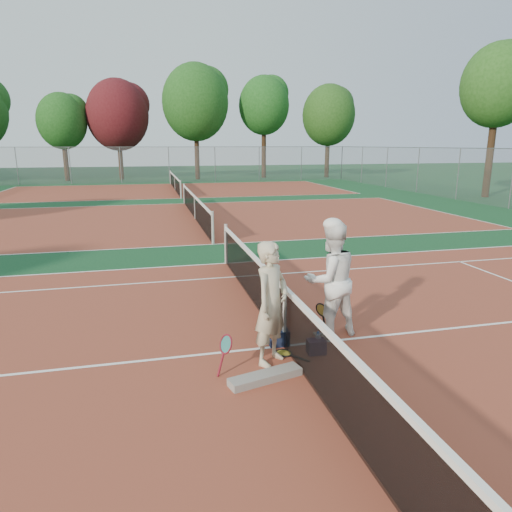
{
  "coord_description": "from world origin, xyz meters",
  "views": [
    {
      "loc": [
        -2.06,
        -6.58,
        3.21
      ],
      "look_at": [
        0.0,
        1.96,
        1.05
      ],
      "focal_mm": 32.0,
      "sensor_mm": 36.0,
      "label": 1
    }
  ],
  "objects_px": {
    "racket_red": "(226,354)",
    "sports_bag_navy": "(279,338)",
    "player_a": "(271,303)",
    "sports_bag_purple": "(316,347)",
    "racket_spare": "(284,353)",
    "player_b": "(331,280)",
    "racket_black_held": "(322,319)",
    "net_main": "(285,317)",
    "water_bottle": "(318,343)"
  },
  "relations": [
    {
      "from": "racket_spare",
      "to": "net_main",
      "type": "bearing_deg",
      "value": -56.39
    },
    {
      "from": "player_a",
      "to": "racket_red",
      "type": "height_order",
      "value": "player_a"
    },
    {
      "from": "racket_red",
      "to": "sports_bag_purple",
      "type": "relative_size",
      "value": 2.02
    },
    {
      "from": "sports_bag_navy",
      "to": "racket_red",
      "type": "bearing_deg",
      "value": -144.02
    },
    {
      "from": "racket_spare",
      "to": "sports_bag_purple",
      "type": "relative_size",
      "value": 2.11
    },
    {
      "from": "player_b",
      "to": "racket_spare",
      "type": "height_order",
      "value": "player_b"
    },
    {
      "from": "player_a",
      "to": "player_b",
      "type": "height_order",
      "value": "player_b"
    },
    {
      "from": "racket_black_held",
      "to": "water_bottle",
      "type": "relative_size",
      "value": 1.92
    },
    {
      "from": "player_a",
      "to": "racket_red",
      "type": "bearing_deg",
      "value": 152.05
    },
    {
      "from": "player_b",
      "to": "racket_red",
      "type": "height_order",
      "value": "player_b"
    },
    {
      "from": "racket_red",
      "to": "water_bottle",
      "type": "xyz_separation_m",
      "value": [
        1.53,
        0.35,
        -0.14
      ]
    },
    {
      "from": "player_a",
      "to": "sports_bag_purple",
      "type": "xyz_separation_m",
      "value": [
        0.76,
        0.09,
        -0.82
      ]
    },
    {
      "from": "racket_spare",
      "to": "racket_black_held",
      "type": "bearing_deg",
      "value": -94.46
    },
    {
      "from": "net_main",
      "to": "water_bottle",
      "type": "distance_m",
      "value": 0.66
    },
    {
      "from": "racket_black_held",
      "to": "racket_spare",
      "type": "relative_size",
      "value": 0.96
    },
    {
      "from": "player_a",
      "to": "sports_bag_purple",
      "type": "distance_m",
      "value": 1.12
    },
    {
      "from": "racket_spare",
      "to": "player_a",
      "type": "bearing_deg",
      "value": 87.96
    },
    {
      "from": "net_main",
      "to": "racket_black_held",
      "type": "xyz_separation_m",
      "value": [
        0.76,
        0.31,
        -0.22
      ]
    },
    {
      "from": "net_main",
      "to": "sports_bag_purple",
      "type": "bearing_deg",
      "value": -42.04
    },
    {
      "from": "player_b",
      "to": "water_bottle",
      "type": "relative_size",
      "value": 6.59
    },
    {
      "from": "racket_spare",
      "to": "sports_bag_navy",
      "type": "bearing_deg",
      "value": -41.54
    },
    {
      "from": "racket_black_held",
      "to": "sports_bag_navy",
      "type": "height_order",
      "value": "racket_black_held"
    },
    {
      "from": "sports_bag_navy",
      "to": "sports_bag_purple",
      "type": "distance_m",
      "value": 0.65
    },
    {
      "from": "sports_bag_purple",
      "to": "sports_bag_navy",
      "type": "bearing_deg",
      "value": 137.58
    },
    {
      "from": "racket_black_held",
      "to": "sports_bag_purple",
      "type": "height_order",
      "value": "racket_black_held"
    },
    {
      "from": "player_b",
      "to": "water_bottle",
      "type": "bearing_deg",
      "value": 44.8
    },
    {
      "from": "net_main",
      "to": "sports_bag_navy",
      "type": "relative_size",
      "value": 33.93
    },
    {
      "from": "racket_black_held",
      "to": "sports_bag_navy",
      "type": "bearing_deg",
      "value": -22.04
    },
    {
      "from": "racket_red",
      "to": "racket_black_held",
      "type": "bearing_deg",
      "value": -3.35
    },
    {
      "from": "player_a",
      "to": "sports_bag_navy",
      "type": "distance_m",
      "value": 1.0
    },
    {
      "from": "net_main",
      "to": "racket_spare",
      "type": "bearing_deg",
      "value": -107.83
    },
    {
      "from": "player_a",
      "to": "sports_bag_navy",
      "type": "bearing_deg",
      "value": 19.27
    },
    {
      "from": "player_a",
      "to": "racket_black_held",
      "type": "bearing_deg",
      "value": -8.31
    },
    {
      "from": "racket_spare",
      "to": "sports_bag_navy",
      "type": "distance_m",
      "value": 0.36
    },
    {
      "from": "racket_black_held",
      "to": "player_a",
      "type": "bearing_deg",
      "value": -3.23
    },
    {
      "from": "racket_red",
      "to": "racket_spare",
      "type": "height_order",
      "value": "racket_red"
    },
    {
      "from": "player_b",
      "to": "sports_bag_purple",
      "type": "bearing_deg",
      "value": 44.75
    },
    {
      "from": "racket_red",
      "to": "sports_bag_navy",
      "type": "xyz_separation_m",
      "value": [
        1.0,
        0.73,
        -0.16
      ]
    },
    {
      "from": "player_a",
      "to": "racket_black_held",
      "type": "relative_size",
      "value": 3.24
    },
    {
      "from": "water_bottle",
      "to": "racket_red",
      "type": "bearing_deg",
      "value": -166.99
    },
    {
      "from": "sports_bag_navy",
      "to": "sports_bag_purple",
      "type": "bearing_deg",
      "value": -42.42
    },
    {
      "from": "player_a",
      "to": "sports_bag_navy",
      "type": "height_order",
      "value": "player_a"
    },
    {
      "from": "racket_red",
      "to": "racket_spare",
      "type": "distance_m",
      "value": 1.09
    },
    {
      "from": "racket_black_held",
      "to": "sports_bag_purple",
      "type": "bearing_deg",
      "value": 24.68
    },
    {
      "from": "player_b",
      "to": "racket_black_held",
      "type": "xyz_separation_m",
      "value": [
        -0.13,
        0.02,
        -0.7
      ]
    },
    {
      "from": "racket_black_held",
      "to": "racket_spare",
      "type": "height_order",
      "value": "racket_black_held"
    },
    {
      "from": "player_a",
      "to": "sports_bag_purple",
      "type": "height_order",
      "value": "player_a"
    },
    {
      "from": "racket_red",
      "to": "sports_bag_navy",
      "type": "height_order",
      "value": "racket_red"
    },
    {
      "from": "player_a",
      "to": "player_b",
      "type": "xyz_separation_m",
      "value": [
        1.24,
        0.75,
        0.06
      ]
    },
    {
      "from": "net_main",
      "to": "sports_bag_purple",
      "type": "xyz_separation_m",
      "value": [
        0.41,
        -0.37,
        -0.39
      ]
    }
  ]
}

